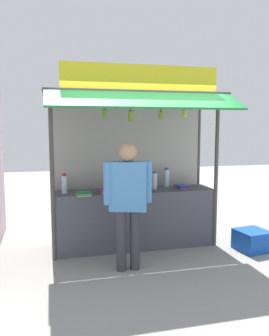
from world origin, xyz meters
The scene contains 18 objects.
ground_plane centered at (0.00, 0.00, 0.00)m, with size 20.00×20.00×0.00m, color gray.
stall_counter centered at (0.00, 0.00, 0.45)m, with size 2.50×0.55×0.91m, color #4C4C56.
stall_structure centered at (0.00, 0.10, 1.65)m, with size 2.70×1.41×2.75m.
water_bottle_back_right centered at (0.15, 0.20, 1.04)m, with size 0.08×0.08×0.29m.
water_bottle_mid_left centered at (0.33, 0.02, 1.04)m, with size 0.08×0.08×0.29m.
water_bottle_mid_right centered at (0.59, 0.19, 1.06)m, with size 0.09×0.09×0.32m.
water_bottle_far_right centered at (-1.08, 0.00, 1.05)m, with size 0.08×0.08×0.30m.
water_bottle_left centered at (0.27, 0.19, 1.05)m, with size 0.09×0.09×0.30m.
magazine_stack_center centered at (0.77, -0.03, 0.94)m, with size 0.19×0.29×0.05m.
magazine_stack_front_left centered at (-0.47, -0.12, 0.93)m, with size 0.21×0.31×0.05m.
magazine_stack_right centered at (0.02, -0.11, 0.95)m, with size 0.27×0.28×0.08m.
magazine_stack_back_left centered at (-0.81, -0.19, 0.93)m, with size 0.22×0.28×0.04m.
banana_bunch_rightmost centered at (-0.15, -0.38, 2.05)m, with size 0.10×0.11×0.31m.
banana_bunch_inner_right centered at (-0.52, -0.38, 2.08)m, with size 0.09×0.10×0.26m.
banana_bunch_leftmost centered at (0.30, -0.37, 2.06)m, with size 0.09×0.09×0.28m.
banana_bunch_inner_left centered at (0.67, -0.38, 2.10)m, with size 0.08×0.08×0.24m.
vendor_person centered at (-0.30, -0.86, 1.02)m, with size 0.64×0.34×1.69m.
plastic_crate centered at (1.72, -0.60, 0.16)m, with size 0.45×0.45×0.31m, color #194CB2.
Camera 1 is at (-1.27, -5.16, 1.90)m, focal length 36.84 mm.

